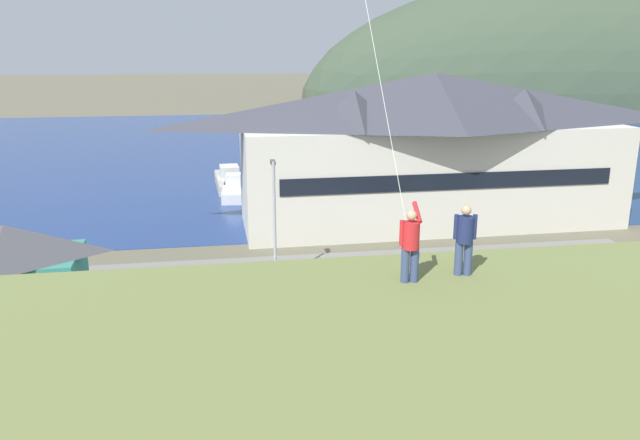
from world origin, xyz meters
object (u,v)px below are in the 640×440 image
Objects in this scene: storage_shed_near_lot at (10,274)px; wharf_dock at (270,190)px; parked_car_mid_row_far at (172,368)px; parked_car_mid_row_center at (523,321)px; person_companion at (465,238)px; parking_light_pole at (274,214)px; moored_boat_inner_slip at (234,190)px; moored_boat_wharfside at (229,180)px; harbor_lodge at (432,146)px; person_kite_flyer at (410,243)px; parked_car_corner_spot at (622,277)px; moored_boat_outer_mooring at (304,177)px; parked_car_front_row_end at (306,341)px; parked_car_back_row_left at (515,281)px.

storage_shed_near_lot reaches higher than wharf_dock.
parked_car_mid_row_far is at bearing -101.17° from wharf_dock.
person_companion reaches higher than parked_car_mid_row_center.
parking_light_pole is (4.86, 10.68, 2.92)m from parked_car_mid_row_far.
storage_shed_near_lot reaches higher than moored_boat_inner_slip.
moored_boat_wharfside is 4.31× the size of person_companion.
person_companion is (-9.41, -29.07, 2.40)m from harbor_lodge.
parking_light_pole is at bearing -139.71° from harbor_lodge.
person_kite_flyer is at bearing -170.16° from person_companion.
moored_boat_outer_mooring is at bearing 112.41° from parked_car_corner_spot.
person_companion is (4.83, -43.60, 7.41)m from moored_boat_wharfside.
parked_car_mid_row_center is at bearing 54.04° from person_companion.
moored_boat_outer_mooring reaches higher than parked_car_front_row_end.
wharf_dock is 7.53× the size of person_companion.
moored_boat_wharfside is at bearing 93.82° from parked_car_front_row_end.
harbor_lodge is 4.28× the size of parking_light_pole.
wharf_dock is at bearing 61.06° from storage_shed_near_lot.
moored_boat_inner_slip is 31.76m from parked_car_mid_row_far.
harbor_lodge is 20.95m from moored_boat_wharfside.
person_kite_flyer is (1.50, -18.87, 4.16)m from parking_light_pole.
parked_car_front_row_end is (12.82, -5.92, -1.46)m from storage_shed_near_lot.
wharf_dock is at bearing -39.26° from moored_boat_wharfside.
moored_boat_inner_slip is at bearing -145.54° from moored_boat_outer_mooring.
harbor_lodge reaches higher than moored_boat_outer_mooring.
wharf_dock is at bearing 111.05° from parked_car_back_row_left.
parking_light_pole is at bearing 165.20° from parked_car_corner_spot.
moored_boat_inner_slip is 40.58m from person_kite_flyer.
storage_shed_near_lot is at bearing 177.57° from parked_car_back_row_left.
parked_car_corner_spot is (5.78, -0.28, 0.00)m from parked_car_back_row_left.
moored_boat_wharfside is 1.78× the size of parked_car_mid_row_center.
parked_car_mid_row_center is at bearing -111.90° from parked_car_back_row_left.
moored_boat_wharfside is at bearing 85.27° from parked_car_mid_row_far.
moored_boat_wharfside is 4.04× the size of person_kite_flyer.
parking_light_pole is at bearing 138.30° from parked_car_mid_row_center.
person_companion reaches higher than parking_light_pole.
parked_car_mid_row_center is 0.99× the size of parked_car_mid_row_far.
moored_boat_outer_mooring is 1.29× the size of moored_boat_inner_slip.
harbor_lodge is 16.65m from parked_car_corner_spot.
moored_boat_wharfside is (10.53, 28.31, -1.80)m from storage_shed_near_lot.
storage_shed_near_lot reaches higher than parked_car_corner_spot.
parking_light_pole reaches higher than moored_boat_outer_mooring.
person_kite_flyer is (3.41, -43.84, 7.42)m from moored_boat_wharfside.
harbor_lodge is at bearing 109.19° from parked_car_corner_spot.
person_kite_flyer reaches higher than parked_car_front_row_end.
harbor_lodge reaches higher than person_kite_flyer.
person_kite_flyer reaches higher than moored_boat_wharfside.
parked_car_front_row_end is 9.61m from parked_car_mid_row_center.
parked_car_front_row_end is (-11.95, -19.71, -4.66)m from harbor_lodge.
parked_car_corner_spot is (7.60, 4.25, 0.00)m from parked_car_mid_row_center.
parked_car_mid_row_center and parked_car_back_row_left have the same top height.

